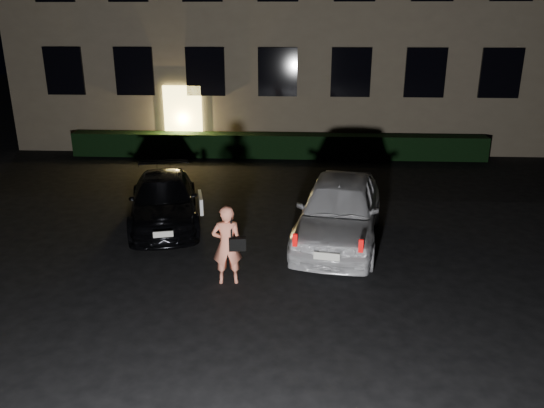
{
  "coord_description": "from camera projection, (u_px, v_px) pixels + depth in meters",
  "views": [
    {
      "loc": [
        0.9,
        -8.42,
        4.76
      ],
      "look_at": [
        0.31,
        2.0,
        1.13
      ],
      "focal_mm": 35.0,
      "sensor_mm": 36.0,
      "label": 1
    }
  ],
  "objects": [
    {
      "name": "ground",
      "position": [
        249.0,
        299.0,
        9.56
      ],
      "size": [
        80.0,
        80.0,
        0.0
      ],
      "primitive_type": "plane",
      "color": "black",
      "rests_on": "ground"
    },
    {
      "name": "sedan",
      "position": [
        164.0,
        200.0,
        13.01
      ],
      "size": [
        2.49,
        4.21,
        1.15
      ],
      "rotation": [
        0.0,
        0.0,
        0.24
      ],
      "color": "black",
      "rests_on": "ground"
    },
    {
      "name": "hedge",
      "position": [
        277.0,
        146.0,
        19.32
      ],
      "size": [
        15.0,
        0.7,
        0.85
      ],
      "primitive_type": "cube",
      "color": "black",
      "rests_on": "ground"
    },
    {
      "name": "man",
      "position": [
        227.0,
        245.0,
        9.91
      ],
      "size": [
        0.68,
        0.45,
        1.56
      ],
      "rotation": [
        0.0,
        0.0,
        3.29
      ],
      "color": "#FF8C6B",
      "rests_on": "ground"
    },
    {
      "name": "hatch",
      "position": [
        339.0,
        210.0,
        11.85
      ],
      "size": [
        2.46,
        4.6,
        1.49
      ],
      "rotation": [
        0.0,
        0.0,
        -0.17
      ],
      "color": "silver",
      "rests_on": "ground"
    }
  ]
}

